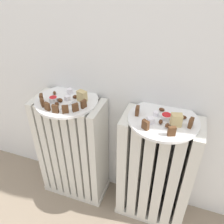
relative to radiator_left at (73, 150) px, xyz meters
The scene contains 32 objects.
radiator_left is the anchor object (origin of this frame).
radiator_right 0.45m from the radiator_left, ahead, with size 0.36×0.18×0.62m.
plate_left 0.32m from the radiator_left, 90.00° to the left, with size 0.30×0.30×0.01m, color white.
plate_right 0.55m from the radiator_left, ahead, with size 0.30×0.30×0.01m, color white.
dark_cake_slice_left_0 0.36m from the radiator_left, 151.37° to the right, with size 0.03×0.01×0.04m, color #56351E.
dark_cake_slice_left_1 0.36m from the radiator_left, 129.27° to the right, with size 0.03×0.01×0.04m, color #56351E.
dark_cake_slice_left_2 0.36m from the radiator_left, 107.18° to the right, with size 0.03×0.01×0.04m, color #56351E.
dark_cake_slice_left_3 0.36m from the radiator_left, 85.08° to the right, with size 0.03×0.01×0.04m, color #56351E.
dark_cake_slice_left_4 0.36m from the radiator_left, 62.98° to the right, with size 0.03×0.01×0.04m, color #56351E.
dark_cake_slice_left_5 0.36m from the radiator_left, 40.89° to the right, with size 0.03×0.01×0.04m, color #56351E.
dark_cake_slice_left_6 0.36m from the radiator_left, 18.79° to the right, with size 0.03×0.01×0.04m, color #56351E.
marble_cake_slice_left_0 0.36m from the radiator_left, ahead, with size 0.04×0.03×0.05m, color tan.
turkish_delight_left_0 0.34m from the radiator_left, 30.94° to the right, with size 0.02×0.02×0.02m, color white.
turkish_delight_left_1 0.34m from the radiator_left, 103.74° to the left, with size 0.02×0.02×0.02m, color white.
medjool_date_left_0 0.34m from the radiator_left, 105.21° to the right, with size 0.02×0.02×0.01m, color #4C2814.
medjool_date_left_1 0.34m from the radiator_left, 36.13° to the left, with size 0.02×0.02×0.02m, color #4C2814.
medjool_date_left_2 0.34m from the radiator_left, 120.47° to the right, with size 0.03×0.02×0.02m, color #4C2814.
medjool_date_left_3 0.34m from the radiator_left, 164.05° to the left, with size 0.03×0.01×0.02m, color #4C2814.
jam_bowl_left 0.34m from the radiator_left, 143.01° to the right, with size 0.04×0.04×0.02m.
dark_cake_slice_right_0 0.49m from the radiator_left, ahead, with size 0.03×0.01×0.04m, color #56351E.
dark_cake_slice_right_1 0.53m from the radiator_left, 13.48° to the right, with size 0.03×0.01×0.04m, color #56351E.
dark_cake_slice_right_2 0.61m from the radiator_left, 11.46° to the right, with size 0.03×0.01×0.04m, color #56351E.
dark_cake_slice_right_3 0.66m from the radiator_left, ahead, with size 0.03×0.01×0.04m, color #56351E.
marble_cake_slice_right_0 0.62m from the radiator_left, ahead, with size 0.04×0.03×0.05m, color tan.
turkish_delight_right_0 0.53m from the radiator_left, ahead, with size 0.02×0.02×0.02m, color white.
turkish_delight_right_1 0.54m from the radiator_left, ahead, with size 0.02×0.02×0.02m, color white.
medjool_date_right_0 0.63m from the radiator_left, ahead, with size 0.03×0.01×0.02m, color #4C2814.
medjool_date_right_1 0.56m from the radiator_left, ahead, with size 0.03×0.02×0.02m, color #4C2814.
medjool_date_right_2 0.58m from the radiator_left, ahead, with size 0.03×0.02×0.02m, color #4C2814.
medjool_date_right_3 0.55m from the radiator_left, ahead, with size 0.03×0.02×0.01m, color #4C2814.
jam_bowl_right 0.57m from the radiator_left, ahead, with size 0.05×0.05×0.02m.
fork 0.33m from the radiator_left, 43.13° to the right, with size 0.04×0.09×0.00m.
Camera 1 is at (0.29, -0.52, 1.18)m, focal length 36.76 mm.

